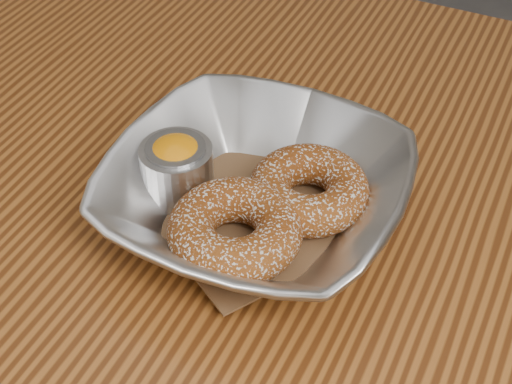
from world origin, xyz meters
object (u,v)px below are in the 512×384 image
at_px(donut_back, 309,189).
at_px(donut_front, 235,230).
at_px(ramekin, 177,167).
at_px(table, 271,323).
at_px(serving_bowl, 256,195).

distance_m(donut_back, donut_front, 0.07).
distance_m(donut_front, ramekin, 0.08).
distance_m(donut_back, ramekin, 0.10).
bearing_deg(ramekin, table, -6.71).
xyz_separation_m(donut_back, donut_front, (-0.03, -0.06, 0.00)).
height_order(donut_front, ramekin, ramekin).
xyz_separation_m(serving_bowl, donut_back, (0.03, 0.02, -0.00)).
bearing_deg(ramekin, donut_back, 16.02).
bearing_deg(serving_bowl, donut_front, -86.90).
distance_m(table, donut_back, 0.13).
bearing_deg(table, ramekin, 173.29).
xyz_separation_m(table, ramekin, (-0.09, 0.01, 0.13)).
xyz_separation_m(serving_bowl, ramekin, (-0.06, -0.00, 0.01)).
height_order(table, donut_back, donut_back).
height_order(table, donut_front, donut_front).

